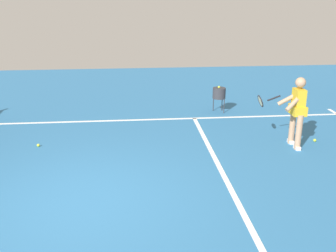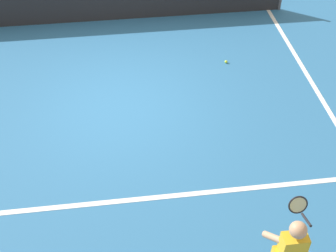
# 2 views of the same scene
# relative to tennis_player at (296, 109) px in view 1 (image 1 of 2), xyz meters

# --- Properties ---
(ground_plane) EXTENTS (23.49, 23.49, 0.00)m
(ground_plane) POSITION_rel_tennis_player_xyz_m (-2.06, 4.34, -0.85)
(ground_plane) COLOR teal
(service_line_marking) EXTENTS (8.51, 0.10, 0.01)m
(service_line_marking) POSITION_rel_tennis_player_xyz_m (-2.06, 1.85, -0.84)
(service_line_marking) COLOR white
(service_line_marking) RESTS_ON ground
(sideline_right_marking) EXTENTS (0.10, 16.07, 0.01)m
(sideline_right_marking) POSITION_rel_tennis_player_xyz_m (2.20, 4.34, -0.84)
(sideline_right_marking) COLOR white
(sideline_right_marking) RESTS_ON ground
(tennis_player) EXTENTS (0.77, 0.92, 1.55)m
(tennis_player) POSITION_rel_tennis_player_xyz_m (0.00, 0.00, 0.00)
(tennis_player) COLOR tan
(tennis_player) RESTS_ON ground
(tennis_ball_near) EXTENTS (0.07, 0.07, 0.07)m
(tennis_ball_near) POSITION_rel_tennis_player_xyz_m (0.22, -0.62, -0.81)
(tennis_ball_near) COLOR #D1E533
(tennis_ball_near) RESTS_ON ground
(tennis_ball_mid) EXTENTS (0.07, 0.07, 0.07)m
(tennis_ball_mid) POSITION_rel_tennis_player_xyz_m (0.49, 5.60, -0.81)
(tennis_ball_mid) COLOR #D1E533
(tennis_ball_mid) RESTS_ON ground
(ball_hopper) EXTENTS (0.36, 0.36, 0.74)m
(ball_hopper) POSITION_rel_tennis_player_xyz_m (2.73, 1.07, -0.30)
(ball_hopper) COLOR #333338
(ball_hopper) RESTS_ON ground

